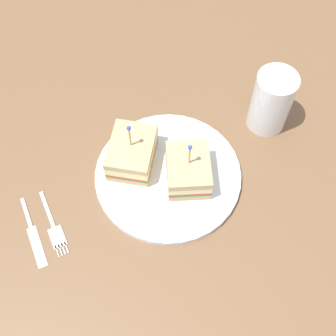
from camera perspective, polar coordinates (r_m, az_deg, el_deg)
ground_plane at (r=77.67cm, az=0.00°, el=-1.51°), size 113.87×113.87×2.00cm
plate at (r=76.27cm, az=0.00°, el=-0.96°), size 24.28×24.28×1.18cm
sandwich_half_front at (r=73.31cm, az=2.54°, el=-0.28°), size 10.58×9.88×9.77cm
sandwich_half_back at (r=75.04cm, az=-4.58°, el=1.77°), size 10.52×8.97×9.94cm
drink_glass at (r=80.34cm, az=12.71°, el=7.93°), size 6.86×6.86×11.67cm
fork at (r=74.80cm, az=-13.94°, el=-7.45°), size 8.73×9.70×0.35cm
knife at (r=75.28cm, az=-16.41°, el=-8.06°), size 9.21×9.92×0.35cm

